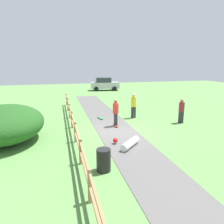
{
  "coord_description": "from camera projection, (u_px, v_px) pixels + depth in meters",
  "views": [
    {
      "loc": [
        -3.36,
        -12.05,
        4.16
      ],
      "look_at": [
        -0.05,
        0.86,
        1.0
      ],
      "focal_mm": 33.88,
      "sensor_mm": 36.0,
      "label": 1
    }
  ],
  "objects": [
    {
      "name": "ground_plane",
      "position": [
        116.0,
        131.0,
        13.13
      ],
      "size": [
        60.0,
        60.0,
        0.0
      ],
      "primitive_type": "plane",
      "color": "#60934C"
    },
    {
      "name": "asphalt_path",
      "position": [
        116.0,
        130.0,
        13.13
      ],
      "size": [
        2.4,
        28.0,
        0.02
      ],
      "primitive_type": "cube",
      "color": "#605E5B",
      "rests_on": "ground_plane"
    },
    {
      "name": "wooden_fence",
      "position": [
        73.0,
        123.0,
        12.35
      ],
      "size": [
        0.12,
        18.12,
        1.1
      ],
      "color": "#997A51",
      "rests_on": "ground_plane"
    },
    {
      "name": "bush_large",
      "position": [
        5.0,
        124.0,
        11.24
      ],
      "size": [
        4.02,
        4.83,
        1.93
      ],
      "primitive_type": "ellipsoid",
      "color": "#23561E",
      "rests_on": "ground_plane"
    },
    {
      "name": "trash_bin",
      "position": [
        104.0,
        160.0,
        8.2
      ],
      "size": [
        0.56,
        0.56,
        0.9
      ],
      "primitive_type": "cylinder",
      "color": "black",
      "rests_on": "ground_plane"
    },
    {
      "name": "skater_riding",
      "position": [
        116.0,
        111.0,
        13.79
      ],
      "size": [
        0.42,
        0.82,
        1.78
      ],
      "color": "#B23326",
      "rests_on": "asphalt_path"
    },
    {
      "name": "skater_fallen",
      "position": [
        129.0,
        143.0,
        10.56
      ],
      "size": [
        1.38,
        1.38,
        0.36
      ],
      "color": "white",
      "rests_on": "asphalt_path"
    },
    {
      "name": "skateboard_loose",
      "position": [
        100.0,
        118.0,
        15.83
      ],
      "size": [
        0.33,
        0.82,
        0.08
      ],
      "color": "#338C4C",
      "rests_on": "asphalt_path"
    },
    {
      "name": "bystander_maroon",
      "position": [
        181.0,
        110.0,
        14.6
      ],
      "size": [
        0.48,
        0.48,
        1.7
      ],
      "color": "#2D2D33",
      "rests_on": "ground_plane"
    },
    {
      "name": "bystander_yellow",
      "position": [
        134.0,
        104.0,
        15.89
      ],
      "size": [
        0.51,
        0.51,
        1.88
      ],
      "color": "#2D2D33",
      "rests_on": "ground_plane"
    },
    {
      "name": "parked_car_silver",
      "position": [
        104.0,
        84.0,
        31.61
      ],
      "size": [
        4.38,
        2.4,
        1.92
      ],
      "color": "#B7B7BC",
      "rests_on": "ground_plane"
    }
  ]
}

